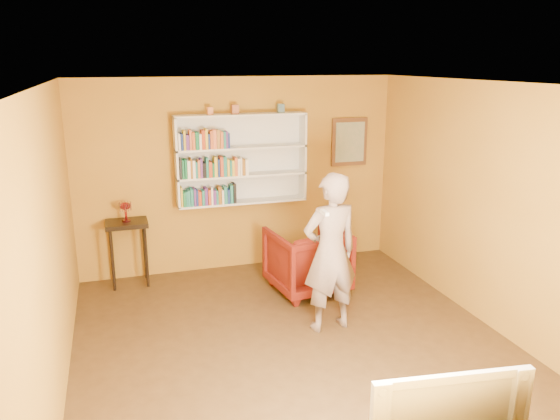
% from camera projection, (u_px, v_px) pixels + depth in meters
% --- Properties ---
extents(room_shell, '(5.30, 5.80, 2.88)m').
position_uv_depth(room_shell, '(297.00, 256.00, 5.45)').
color(room_shell, '#3F2A14').
rests_on(room_shell, ground).
extents(bookshelf, '(1.80, 0.29, 1.23)m').
position_uv_depth(bookshelf, '(241.00, 159.00, 7.52)').
color(bookshelf, silver).
rests_on(bookshelf, room_shell).
extents(books_row_lower, '(0.75, 0.18, 0.27)m').
position_uv_depth(books_row_lower, '(208.00, 196.00, 7.40)').
color(books_row_lower, gold).
rests_on(books_row_lower, bookshelf).
extents(books_row_middle, '(0.93, 0.19, 0.27)m').
position_uv_depth(books_row_middle, '(213.00, 168.00, 7.32)').
color(books_row_middle, black).
rests_on(books_row_middle, bookshelf).
extents(books_row_upper, '(0.68, 0.19, 0.27)m').
position_uv_depth(books_row_upper, '(204.00, 140.00, 7.19)').
color(books_row_upper, white).
rests_on(books_row_upper, bookshelf).
extents(ornament_left, '(0.07, 0.07, 0.10)m').
position_uv_depth(ornament_left, '(210.00, 111.00, 7.17)').
color(ornament_left, '#C96D39').
rests_on(ornament_left, bookshelf).
extents(ornament_centre, '(0.09, 0.09, 0.12)m').
position_uv_depth(ornament_centre, '(235.00, 109.00, 7.26)').
color(ornament_centre, '#9D5334').
rests_on(ornament_centre, bookshelf).
extents(ornament_right, '(0.09, 0.09, 0.12)m').
position_uv_depth(ornament_right, '(281.00, 108.00, 7.44)').
color(ornament_right, '#446171').
rests_on(ornament_right, bookshelf).
extents(framed_painting, '(0.55, 0.05, 0.70)m').
position_uv_depth(framed_painting, '(349.00, 142.00, 7.99)').
color(framed_painting, '#533017').
rests_on(framed_painting, room_shell).
extents(console_table, '(0.54, 0.41, 0.88)m').
position_uv_depth(console_table, '(127.00, 233.00, 7.15)').
color(console_table, black).
rests_on(console_table, ground).
extents(ruby_lustre, '(0.16, 0.16, 0.26)m').
position_uv_depth(ruby_lustre, '(125.00, 208.00, 7.06)').
color(ruby_lustre, maroon).
rests_on(ruby_lustre, console_table).
extents(armchair, '(1.01, 1.03, 0.84)m').
position_uv_depth(armchair, '(307.00, 260.00, 7.03)').
color(armchair, '#4D0805').
rests_on(armchair, ground).
extents(person, '(0.69, 0.50, 1.78)m').
position_uv_depth(person, '(330.00, 253.00, 5.92)').
color(person, '#7B665A').
rests_on(person, ground).
extents(game_remote, '(0.04, 0.15, 0.04)m').
position_uv_depth(game_remote, '(325.00, 213.00, 5.33)').
color(game_remote, white).
rests_on(game_remote, person).
extents(television, '(1.06, 0.26, 0.61)m').
position_uv_depth(television, '(443.00, 407.00, 3.52)').
color(television, black).
rests_on(television, tv_cabinet).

